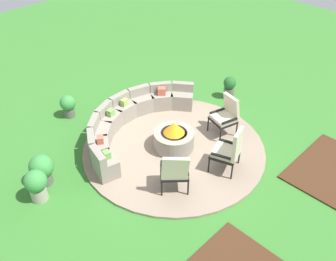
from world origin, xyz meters
TOP-DOWN VIEW (x-y plane):
  - ground_plane at (0.00, 0.00)m, footprint 24.00×24.00m
  - patio_circle at (0.00, 0.00)m, footprint 4.41×4.41m
  - mulch_bed_right at (1.98, -3.04)m, footprint 2.17×1.39m
  - fire_pit at (0.00, 0.00)m, footprint 0.98×0.98m
  - curved_stone_bench at (-0.27, 1.32)m, footprint 3.80×1.93m
  - lounge_chair_front_left at (-1.02, -0.99)m, footprint 0.78×0.79m
  - lounge_chair_front_right at (0.30, -1.40)m, footprint 0.77×0.76m
  - lounge_chair_back_left at (1.33, -0.51)m, footprint 0.70×0.69m
  - potted_plant_0 at (-2.82, 1.21)m, footprint 0.53×0.53m
  - potted_plant_1 at (2.83, 0.49)m, footprint 0.36×0.36m
  - potted_plant_2 at (-0.99, 3.00)m, footprint 0.42×0.42m
  - potted_plant_3 at (-3.14, 0.86)m, footprint 0.47×0.47m

SIDE VIEW (x-z plane):
  - ground_plane at x=0.00m, z-range 0.00..0.00m
  - mulch_bed_right at x=1.98m, z-range 0.00..0.04m
  - patio_circle at x=0.00m, z-range 0.00..0.06m
  - fire_pit at x=0.00m, z-range -0.02..0.70m
  - curved_stone_bench at x=-0.27m, z-range 0.00..0.69m
  - potted_plant_2 at x=-0.99m, z-range 0.04..0.67m
  - potted_plant_1 at x=2.83m, z-range 0.03..0.70m
  - potted_plant_0 at x=-2.82m, z-range 0.04..0.78m
  - potted_plant_3 at x=-3.14m, z-range 0.05..0.79m
  - lounge_chair_front_left at x=-1.02m, z-range 0.09..1.12m
  - lounge_chair_back_left at x=1.33m, z-range 0.08..1.14m
  - lounge_chair_front_right at x=0.30m, z-range 0.06..1.17m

